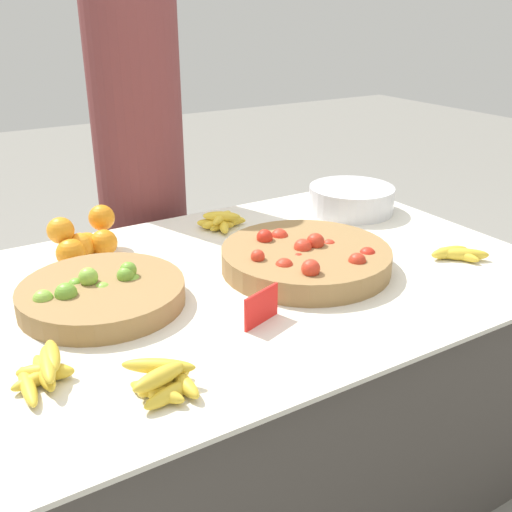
% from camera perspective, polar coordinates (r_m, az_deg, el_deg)
% --- Properties ---
extents(ground_plane, '(12.00, 12.00, 0.00)m').
position_cam_1_polar(ground_plane, '(2.02, 0.00, -19.40)').
color(ground_plane, gray).
extents(market_table, '(1.55, 1.07, 0.68)m').
position_cam_1_polar(market_table, '(1.80, 0.00, -11.43)').
color(market_table, '#4C4742').
rests_on(market_table, ground_plane).
extents(lime_bowl, '(0.40, 0.40, 0.09)m').
position_cam_1_polar(lime_bowl, '(1.51, -14.50, -3.48)').
color(lime_bowl, olive).
rests_on(lime_bowl, market_table).
extents(tomato_basket, '(0.47, 0.47, 0.10)m').
position_cam_1_polar(tomato_basket, '(1.65, 4.76, -0.18)').
color(tomato_basket, olive).
rests_on(tomato_basket, market_table).
extents(orange_pile, '(0.21, 0.18, 0.13)m').
position_cam_1_polar(orange_pile, '(1.78, -16.05, 1.54)').
color(orange_pile, orange).
rests_on(orange_pile, market_table).
extents(metal_bowl, '(0.30, 0.30, 0.09)m').
position_cam_1_polar(metal_bowl, '(2.14, 9.06, 5.38)').
color(metal_bowl, silver).
rests_on(metal_bowl, market_table).
extents(price_sign, '(0.11, 0.04, 0.08)m').
position_cam_1_polar(price_sign, '(1.37, 0.51, -4.87)').
color(price_sign, red).
rests_on(price_sign, market_table).
extents(banana_bunch_back_center, '(0.13, 0.17, 0.06)m').
position_cam_1_polar(banana_bunch_back_center, '(1.25, -19.62, -10.29)').
color(banana_bunch_back_center, gold).
rests_on(banana_bunch_back_center, market_table).
extents(banana_bunch_front_left, '(0.15, 0.13, 0.04)m').
position_cam_1_polar(banana_bunch_front_left, '(1.81, 18.66, 0.20)').
color(banana_bunch_front_left, gold).
rests_on(banana_bunch_front_left, market_table).
extents(banana_bunch_middle_right, '(0.17, 0.15, 0.06)m').
position_cam_1_polar(banana_bunch_middle_right, '(1.96, -3.24, 3.29)').
color(banana_bunch_middle_right, gold).
rests_on(banana_bunch_middle_right, market_table).
extents(banana_bunch_middle_left, '(0.14, 0.16, 0.06)m').
position_cam_1_polar(banana_bunch_middle_left, '(1.16, -8.67, -11.75)').
color(banana_bunch_middle_left, gold).
rests_on(banana_bunch_middle_left, market_table).
extents(vendor_person, '(0.32, 0.32, 1.62)m').
position_cam_1_polar(vendor_person, '(2.27, -10.86, 7.08)').
color(vendor_person, brown).
rests_on(vendor_person, ground_plane).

